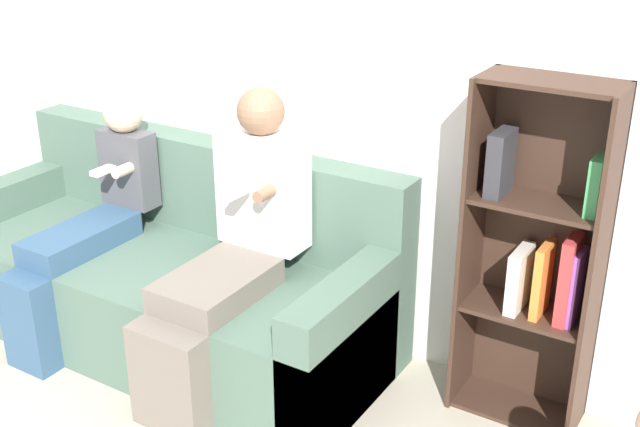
{
  "coord_description": "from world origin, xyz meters",
  "views": [
    {
      "loc": [
        2.08,
        -1.91,
        2.05
      ],
      "look_at": [
        0.54,
        0.58,
        0.79
      ],
      "focal_mm": 45.0,
      "sensor_mm": 36.0,
      "label": 1
    }
  ],
  "objects_px": {
    "couch": "(170,279)",
    "bookshelf": "(538,253)",
    "adult_seated": "(232,245)",
    "child_seated": "(87,223)"
  },
  "relations": [
    {
      "from": "adult_seated",
      "to": "child_seated",
      "type": "height_order",
      "value": "adult_seated"
    },
    {
      "from": "couch",
      "to": "bookshelf",
      "type": "height_order",
      "value": "bookshelf"
    },
    {
      "from": "couch",
      "to": "child_seated",
      "type": "distance_m",
      "value": 0.46
    },
    {
      "from": "bookshelf",
      "to": "child_seated",
      "type": "bearing_deg",
      "value": -166.38
    },
    {
      "from": "couch",
      "to": "child_seated",
      "type": "bearing_deg",
      "value": -156.93
    },
    {
      "from": "couch",
      "to": "bookshelf",
      "type": "distance_m",
      "value": 1.69
    },
    {
      "from": "couch",
      "to": "bookshelf",
      "type": "relative_size",
      "value": 1.55
    },
    {
      "from": "couch",
      "to": "adult_seated",
      "type": "distance_m",
      "value": 0.59
    },
    {
      "from": "bookshelf",
      "to": "couch",
      "type": "bearing_deg",
      "value": -168.55
    },
    {
      "from": "couch",
      "to": "adult_seated",
      "type": "xyz_separation_m",
      "value": [
        0.46,
        -0.11,
        0.34
      ]
    }
  ]
}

